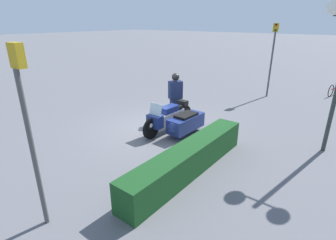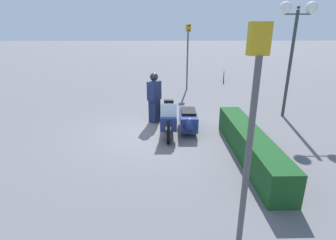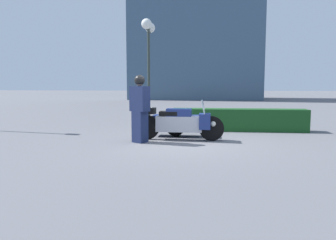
{
  "view_description": "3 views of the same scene",
  "coord_description": "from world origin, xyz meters",
  "px_view_note": "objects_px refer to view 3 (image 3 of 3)",
  "views": [
    {
      "loc": [
        6.84,
        5.84,
        3.78
      ],
      "look_at": [
        0.27,
        0.67,
        0.59
      ],
      "focal_mm": 28.0,
      "sensor_mm": 36.0,
      "label": 1
    },
    {
      "loc": [
        8.34,
        0.15,
        3.37
      ],
      "look_at": [
        0.35,
        0.34,
        0.61
      ],
      "focal_mm": 28.0,
      "sensor_mm": 36.0,
      "label": 2
    },
    {
      "loc": [
        0.53,
        -9.09,
        1.61
      ],
      "look_at": [
        -0.54,
        0.91,
        0.53
      ],
      "focal_mm": 35.0,
      "sensor_mm": 36.0,
      "label": 3
    }
  ],
  "objects_px": {
    "officer_rider": "(140,107)",
    "hedge_bush_curbside": "(239,120)",
    "twin_lamp_post": "(149,39)",
    "police_motorcycle": "(181,122)"
  },
  "relations": [
    {
      "from": "officer_rider",
      "to": "hedge_bush_curbside",
      "type": "relative_size",
      "value": 0.4
    },
    {
      "from": "officer_rider",
      "to": "twin_lamp_post",
      "type": "distance_m",
      "value": 5.9
    },
    {
      "from": "hedge_bush_curbside",
      "to": "officer_rider",
      "type": "bearing_deg",
      "value": -138.31
    },
    {
      "from": "officer_rider",
      "to": "hedge_bush_curbside",
      "type": "bearing_deg",
      "value": 164.85
    },
    {
      "from": "officer_rider",
      "to": "hedge_bush_curbside",
      "type": "distance_m",
      "value": 4.07
    },
    {
      "from": "hedge_bush_curbside",
      "to": "twin_lamp_post",
      "type": "xyz_separation_m",
      "value": [
        -3.63,
        2.59,
        3.2
      ]
    },
    {
      "from": "hedge_bush_curbside",
      "to": "twin_lamp_post",
      "type": "distance_m",
      "value": 5.49
    },
    {
      "from": "police_motorcycle",
      "to": "hedge_bush_curbside",
      "type": "xyz_separation_m",
      "value": [
        1.9,
        1.81,
        -0.09
      ]
    },
    {
      "from": "police_motorcycle",
      "to": "twin_lamp_post",
      "type": "distance_m",
      "value": 5.65
    },
    {
      "from": "officer_rider",
      "to": "hedge_bush_curbside",
      "type": "height_order",
      "value": "officer_rider"
    }
  ]
}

